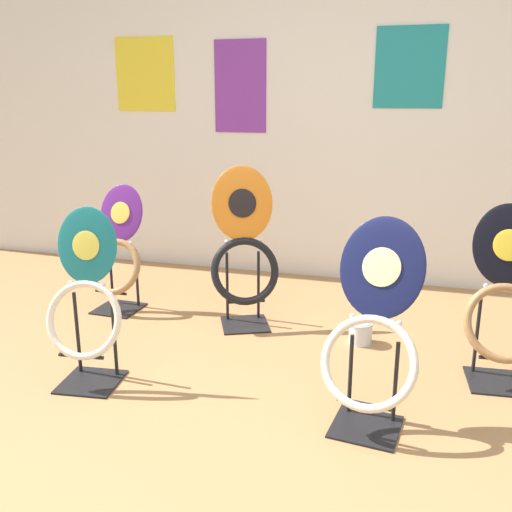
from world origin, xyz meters
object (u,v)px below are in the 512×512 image
object	(u,v)px
toilet_seat_display_orange_sun	(244,253)
toilet_seat_display_purple_note	(117,255)
toilet_seat_display_jazz_black	(505,303)
paint_can	(361,332)
toilet_seat_display_navy_moon	(373,334)
toilet_seat_display_teal_sax	(86,306)

from	to	relation	value
toilet_seat_display_orange_sun	toilet_seat_display_purple_note	world-z (taller)	toilet_seat_display_orange_sun
toilet_seat_display_jazz_black	paint_can	bearing A→B (deg)	159.15
toilet_seat_display_orange_sun	toilet_seat_display_jazz_black	size ratio (longest dim) A/B	1.10
toilet_seat_display_orange_sun	toilet_seat_display_purple_note	size ratio (longest dim) A/B	1.19
toilet_seat_display_navy_moon	toilet_seat_display_teal_sax	world-z (taller)	toilet_seat_display_navy_moon
toilet_seat_display_jazz_black	paint_can	distance (m)	0.82
toilet_seat_display_teal_sax	paint_can	size ratio (longest dim) A/B	6.31
toilet_seat_display_orange_sun	toilet_seat_display_navy_moon	size ratio (longest dim) A/B	1.09
toilet_seat_display_jazz_black	paint_can	xyz separation A→B (m)	(-0.70, 0.27, -0.35)
toilet_seat_display_teal_sax	paint_can	bearing A→B (deg)	33.87
toilet_seat_display_jazz_black	toilet_seat_display_purple_note	bearing A→B (deg)	170.53
toilet_seat_display_navy_moon	toilet_seat_display_jazz_black	distance (m)	0.80
toilet_seat_display_jazz_black	paint_can	size ratio (longest dim) A/B	6.38
toilet_seat_display_navy_moon	toilet_seat_display_jazz_black	xyz separation A→B (m)	(0.58, 0.56, -0.00)
toilet_seat_display_teal_sax	toilet_seat_display_jazz_black	distance (m)	2.01
toilet_seat_display_teal_sax	toilet_seat_display_jazz_black	size ratio (longest dim) A/B	0.99
toilet_seat_display_orange_sun	toilet_seat_display_purple_note	distance (m)	0.88
toilet_seat_display_navy_moon	toilet_seat_display_jazz_black	world-z (taller)	toilet_seat_display_navy_moon
toilet_seat_display_orange_sun	toilet_seat_display_navy_moon	world-z (taller)	toilet_seat_display_orange_sun
toilet_seat_display_navy_moon	toilet_seat_display_teal_sax	size ratio (longest dim) A/B	1.02
toilet_seat_display_orange_sun	paint_can	size ratio (longest dim) A/B	7.04
paint_can	toilet_seat_display_teal_sax	bearing A→B (deg)	-146.13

